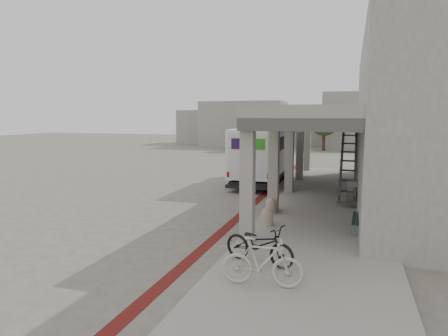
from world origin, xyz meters
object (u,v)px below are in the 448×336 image
(fedex_truck, at_px, (262,154))
(utility_cabinet, at_px, (352,192))
(bench, at_px, (358,221))
(bicycle_cream, at_px, (262,262))
(bicycle_black, at_px, (259,244))

(fedex_truck, relative_size, utility_cabinet, 7.52)
(bench, distance_m, bicycle_cream, 5.49)
(bench, height_order, bicycle_cream, bicycle_cream)
(bench, bearing_deg, utility_cabinet, 94.67)
(bench, distance_m, utility_cabinet, 4.11)
(bicycle_black, bearing_deg, fedex_truck, 30.07)
(utility_cabinet, bearing_deg, bench, -86.28)
(fedex_truck, height_order, bench, fedex_truck)
(bicycle_black, distance_m, bicycle_cream, 1.31)
(fedex_truck, relative_size, bench, 4.20)
(fedex_truck, xyz_separation_m, bicycle_black, (2.68, -12.54, -1.02))
(utility_cabinet, distance_m, bicycle_black, 8.23)
(fedex_truck, bearing_deg, bicycle_black, -78.56)
(utility_cabinet, xyz_separation_m, bicycle_cream, (-1.82, -9.20, 0.05))
(bicycle_black, bearing_deg, utility_cabinet, 2.77)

